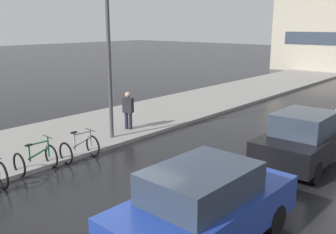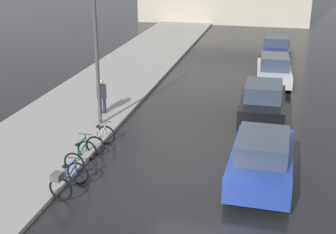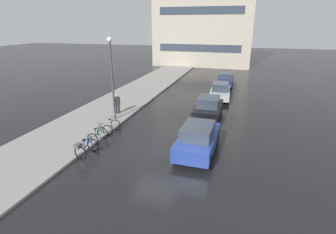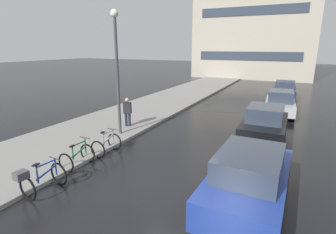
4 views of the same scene
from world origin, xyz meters
TOP-DOWN VIEW (x-y plane):
  - ground_plane at (0.00, 0.00)m, footprint 140.00×140.00m
  - sidewalk_kerb at (-6.00, 10.00)m, footprint 4.80×60.00m
  - bicycle_nearest at (-3.32, -1.66)m, footprint 0.84×1.38m
  - bicycle_second at (-3.68, 0.19)m, footprint 0.76×1.09m
  - bicycle_third at (-3.53, 1.63)m, footprint 0.74×1.09m
  - car_blue at (2.26, 0.38)m, footprint 1.94×4.20m
  - car_black at (2.01, 5.92)m, footprint 1.84×3.93m
  - car_silver at (2.31, 11.41)m, footprint 1.93×4.04m
  - car_navy at (2.29, 17.01)m, footprint 1.79×3.89m
  - pedestrian at (-4.71, 4.86)m, footprint 0.46×0.36m
  - streetlamp at (-4.35, 3.67)m, footprint 0.36×0.36m

SIDE VIEW (x-z plane):
  - ground_plane at x=0.00m, z-range 0.00..0.00m
  - sidewalk_kerb at x=-6.00m, z-range 0.00..0.14m
  - bicycle_second at x=-3.68m, z-range -0.11..0.90m
  - bicycle_third at x=-3.53m, z-range -0.10..0.90m
  - bicycle_nearest at x=-3.32m, z-range 0.01..1.01m
  - car_navy at x=2.29m, z-range 0.00..1.54m
  - car_silver at x=2.31m, z-range -0.01..1.59m
  - car_black at x=2.01m, z-range -0.02..1.68m
  - car_blue at x=2.26m, z-range 0.01..1.67m
  - pedestrian at x=-4.71m, z-range 0.10..1.76m
  - streetlamp at x=-4.35m, z-range 0.69..6.50m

